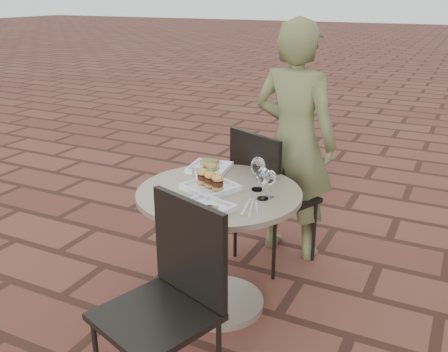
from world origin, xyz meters
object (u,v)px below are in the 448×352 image
at_px(chair_far, 266,188).
at_px(plate_tuna, 202,208).
at_px(cafe_table, 219,231).
at_px(diner, 294,142).
at_px(chair_near, 172,288).
at_px(plate_sliders, 210,184).
at_px(plate_salmon, 210,167).

distance_m(chair_far, plate_tuna, 0.88).
bearing_deg(chair_far, cafe_table, 109.86).
distance_m(diner, plate_tuna, 1.12).
distance_m(cafe_table, plate_tuna, 0.38).
bearing_deg(cafe_table, chair_near, -80.06).
bearing_deg(plate_sliders, chair_far, 80.54).
distance_m(cafe_table, plate_sliders, 0.29).
xyz_separation_m(chair_far, diner, (0.09, 0.26, 0.25)).
height_order(chair_far, plate_sliders, chair_far).
relative_size(chair_far, plate_salmon, 3.58).
bearing_deg(plate_tuna, chair_near, -80.15).
xyz_separation_m(cafe_table, plate_salmon, (-0.21, 0.28, 0.26)).
bearing_deg(plate_salmon, chair_near, -71.31).
bearing_deg(chair_far, plate_sliders, 105.05).
height_order(chair_near, plate_sliders, chair_near).
bearing_deg(plate_salmon, plate_sliders, -61.27).
bearing_deg(plate_sliders, plate_tuna, -69.86).
xyz_separation_m(chair_far, plate_salmon, (-0.25, -0.30, 0.20)).
height_order(plate_salmon, plate_tuna, plate_salmon).
relative_size(chair_near, diner, 0.58).
relative_size(chair_near, plate_sliders, 2.86).
xyz_separation_m(cafe_table, diner, (0.14, 0.83, 0.32)).
bearing_deg(plate_salmon, diner, 58.21).
height_order(cafe_table, chair_far, chair_far).
distance_m(plate_sliders, plate_tuna, 0.29).
xyz_separation_m(cafe_table, plate_tuna, (0.05, -0.28, 0.26)).
bearing_deg(plate_tuna, chair_far, 90.17).
distance_m(chair_far, chair_near, 1.27).
relative_size(chair_far, plate_tuna, 3.10).
xyz_separation_m(chair_near, diner, (0.02, 1.52, 0.25)).
bearing_deg(diner, plate_tuna, 91.69).
distance_m(chair_near, diner, 1.54).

